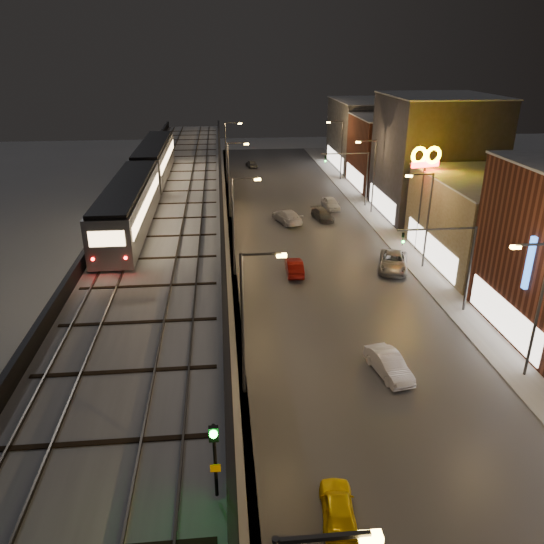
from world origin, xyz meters
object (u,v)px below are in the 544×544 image
car_mid_dark (287,217)px  car_onc_silver (389,365)px  rail_signal (214,448)px  car_onc_red (331,204)px  car_taxi (338,508)px  car_onc_white (322,215)px  car_near_white (294,267)px  subway_train (144,178)px  car_far_white (252,164)px  car_onc_dark (393,262)px

car_mid_dark → car_onc_silver: 32.03m
rail_signal → car_onc_red: bearing=74.7°
car_taxi → car_onc_red: size_ratio=0.85×
car_mid_dark → car_onc_white: 4.45m
car_near_white → car_onc_red: size_ratio=0.97×
subway_train → car_near_white: (13.24, -3.75, -7.64)m
car_near_white → car_far_white: car_near_white is taller
car_onc_silver → car_onc_red: size_ratio=1.01×
car_onc_dark → car_mid_dark: bearing=136.6°
car_taxi → car_onc_white: (7.44, 43.35, -0.00)m
car_near_white → car_onc_dark: size_ratio=0.76×
car_taxi → car_onc_silver: car_onc_silver is taller
car_onc_dark → car_onc_white: car_onc_dark is taller
car_taxi → car_onc_red: 48.70m
rail_signal → car_onc_white: bearing=75.5°
car_onc_silver → subway_train: bearing=119.0°
rail_signal → car_mid_dark: (8.08, 47.29, -7.74)m
rail_signal → car_taxi: 10.46m
subway_train → car_near_white: 15.74m
car_near_white → car_onc_dark: bearing=-177.4°
car_taxi → car_onc_silver: bearing=-111.3°
subway_train → car_taxi: bearing=-69.8°
subway_train → car_onc_dark: (22.53, -3.64, -7.56)m
subway_train → car_mid_dark: bearing=38.6°
car_mid_dark → car_onc_red: (6.29, 5.18, -0.04)m
car_mid_dark → car_onc_red: car_mid_dark is taller
subway_train → car_onc_red: size_ratio=8.21×
car_onc_dark → car_onc_red: size_ratio=1.28×
car_far_white → car_onc_dark: bearing=92.3°
car_taxi → car_onc_dark: size_ratio=0.66×
car_onc_dark → subway_train: bearing=-170.5°
car_onc_silver → car_onc_red: car_onc_red is taller
car_near_white → car_mid_dark: car_mid_dark is taller
car_near_white → car_taxi: bearing=88.2°
subway_train → car_onc_white: size_ratio=8.30×
subway_train → rail_signal: 36.29m
car_onc_white → rail_signal: bearing=-117.3°
subway_train → car_onc_dark: 24.05m
rail_signal → car_taxi: rail_signal is taller
car_near_white → car_onc_silver: car_onc_silver is taller
car_near_white → car_onc_dark: 9.29m
car_onc_red → car_onc_white: bearing=-117.6°
car_near_white → car_onc_red: (7.53, 20.50, 0.04)m
car_onc_silver → car_far_white: bearing=83.4°
subway_train → car_taxi: size_ratio=9.69×
car_taxi → car_near_white: car_near_white is taller
car_onc_silver → car_onc_dark: bearing=60.8°
car_onc_white → car_mid_dark: bearing=176.9°
car_onc_silver → car_onc_red: bearing=73.4°
car_taxi → car_onc_silver: size_ratio=0.84×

